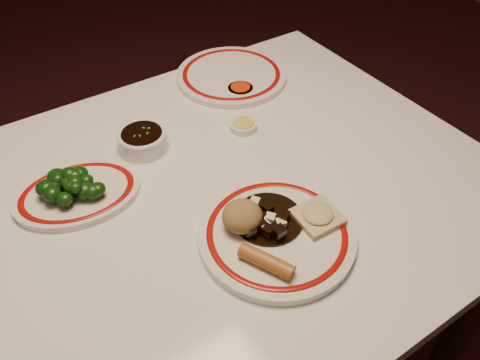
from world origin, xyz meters
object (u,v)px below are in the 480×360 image
dining_table (204,225)px  fried_wonton (318,215)px  main_plate (277,234)px  stirfry_heap (267,220)px  broccoli_pile (71,184)px  rice_mound (242,216)px  spring_roll (266,261)px  broccoli_plate (78,194)px  soy_bowl (143,140)px

dining_table → fried_wonton: (0.14, -0.19, 0.12)m
main_plate → stirfry_heap: stirfry_heap is taller
dining_table → stirfry_heap: bearing=-69.5°
dining_table → broccoli_pile: broccoli_pile is taller
rice_mound → spring_roll: size_ratio=0.75×
main_plate → stirfry_heap: bearing=98.8°
main_plate → rice_mound: (-0.04, 0.05, 0.03)m
broccoli_pile → broccoli_plate: bearing=15.8°
stirfry_heap → soy_bowl: (-0.09, 0.34, -0.01)m
spring_roll → dining_table: bearing=63.9°
soy_bowl → broccoli_pile: bearing=-158.7°
dining_table → stirfry_heap: stirfry_heap is taller
dining_table → spring_roll: 0.25m
main_plate → fried_wonton: (0.08, -0.02, 0.02)m
rice_mound → stirfry_heap: size_ratio=0.56×
broccoli_plate → spring_roll: bearing=-59.6°
broccoli_pile → dining_table: bearing=-30.8°
broccoli_pile → spring_roll: bearing=-58.8°
spring_roll → soy_bowl: size_ratio=0.92×
main_plate → soy_bowl: size_ratio=3.01×
spring_roll → stirfry_heap: bearing=28.1°
dining_table → broccoli_plate: 0.26m
main_plate → broccoli_pile: broccoli_pile is taller
main_plate → soy_bowl: (-0.09, 0.37, 0.01)m
broccoli_pile → rice_mound: bearing=-48.2°
broccoli_pile → main_plate: bearing=-47.8°
spring_roll → stirfry_heap: (0.06, 0.08, -0.00)m
dining_table → stirfry_heap: 0.20m
fried_wonton → broccoli_pile: broccoli_pile is taller
stirfry_heap → spring_roll: bearing=-126.3°
fried_wonton → broccoli_pile: 0.47m
main_plate → soy_bowl: soy_bowl is taller
dining_table → broccoli_pile: 0.28m
soy_bowl → spring_roll: bearing=-85.6°
stirfry_heap → broccoli_pile: size_ratio=1.12×
main_plate → spring_roll: (-0.06, -0.05, 0.02)m
broccoli_pile → fried_wonton: bearing=-41.9°
main_plate → fried_wonton: fried_wonton is taller
rice_mound → soy_bowl: bearing=98.3°
broccoli_plate → stirfry_heap: bearing=-46.3°
spring_roll → soy_bowl: (-0.03, 0.42, -0.01)m
main_plate → rice_mound: bearing=134.3°
rice_mound → fried_wonton: (0.12, -0.06, -0.02)m
dining_table → soy_bowl: bearing=99.7°
dining_table → fried_wonton: size_ratio=15.03×
fried_wonton → soy_bowl: 0.42m
soy_bowl → dining_table: bearing=-80.3°
main_plate → stirfry_heap: 0.03m
fried_wonton → broccoli_pile: size_ratio=0.68×
dining_table → fried_wonton: bearing=-53.8°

